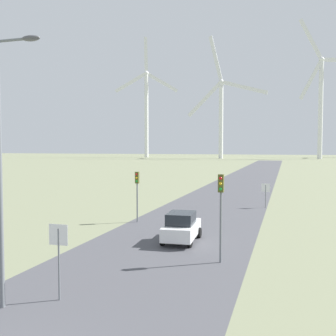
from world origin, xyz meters
The scene contains 9 objects.
road_surface centered at (0.00, 48.00, 0.00)m, with size 10.00×240.00×0.01m.
stop_sign_near centered at (-1.50, 5.88, 2.05)m, with size 0.81×0.07×2.94m.
stop_sign_far centered at (4.86, 31.66, 1.64)m, with size 0.81×0.07×2.35m.
traffic_light_post_near_left centered at (-4.35, 21.35, 2.88)m, with size 0.28×0.34×3.93m.
traffic_light_post_near_right centered at (3.61, 12.53, 3.27)m, with size 0.28×0.33×4.48m.
car_approaching centered at (0.58, 16.24, 0.91)m, with size 2.06×4.21×1.83m.
wind_turbine_far_left centered at (-69.35, 202.30, 29.10)m, with size 32.95×14.08×67.14m.
wind_turbine_left centered at (-25.37, 191.50, 25.08)m, with size 40.86×3.55×61.92m.
wind_turbine_center centered at (22.07, 197.30, 29.72)m, with size 30.53×14.91×66.80m.
Camera 1 is at (6.75, -7.01, 5.86)m, focal length 42.00 mm.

